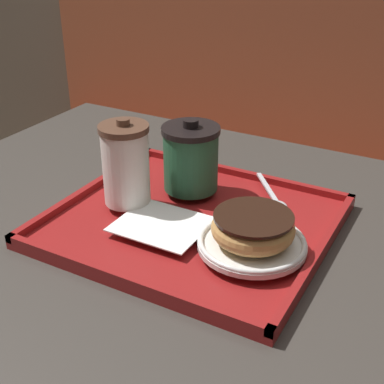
{
  "coord_description": "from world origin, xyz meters",
  "views": [
    {
      "loc": [
        0.37,
        -0.64,
        1.19
      ],
      "look_at": [
        0.01,
        0.01,
        0.8
      ],
      "focal_mm": 50.0,
      "sensor_mm": 36.0,
      "label": 1
    }
  ],
  "objects_px": {
    "coffee_cup_front": "(126,163)",
    "spoon": "(276,201)",
    "coffee_cup_rear": "(191,158)",
    "donut_chocolate_glazed": "(253,227)"
  },
  "relations": [
    {
      "from": "donut_chocolate_glazed",
      "to": "spoon",
      "type": "bearing_deg",
      "value": 96.73
    },
    {
      "from": "coffee_cup_rear",
      "to": "donut_chocolate_glazed",
      "type": "height_order",
      "value": "coffee_cup_rear"
    },
    {
      "from": "donut_chocolate_glazed",
      "to": "coffee_cup_rear",
      "type": "bearing_deg",
      "value": 144.1
    },
    {
      "from": "coffee_cup_rear",
      "to": "donut_chocolate_glazed",
      "type": "bearing_deg",
      "value": -35.9
    },
    {
      "from": "coffee_cup_front",
      "to": "spoon",
      "type": "relative_size",
      "value": 1.16
    },
    {
      "from": "coffee_cup_front",
      "to": "donut_chocolate_glazed",
      "type": "xyz_separation_m",
      "value": [
        0.24,
        -0.03,
        -0.03
      ]
    },
    {
      "from": "coffee_cup_front",
      "to": "donut_chocolate_glazed",
      "type": "bearing_deg",
      "value": -7.19
    },
    {
      "from": "coffee_cup_front",
      "to": "spoon",
      "type": "height_order",
      "value": "coffee_cup_front"
    },
    {
      "from": "coffee_cup_front",
      "to": "donut_chocolate_glazed",
      "type": "height_order",
      "value": "coffee_cup_front"
    },
    {
      "from": "coffee_cup_front",
      "to": "coffee_cup_rear",
      "type": "relative_size",
      "value": 1.15
    }
  ]
}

